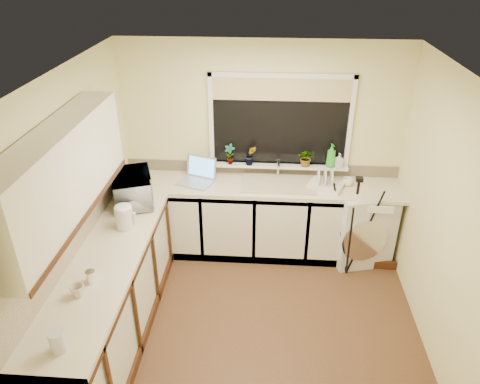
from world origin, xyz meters
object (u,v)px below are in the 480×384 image
object	(u,v)px
washing_machine	(360,223)
soap_bottle_green	(331,156)
dish_rack	(326,186)
glass_jug	(58,341)
laptop	(198,175)
plant_a	(230,154)
steel_jar	(91,277)
soap_bottle_clear	(339,161)
cup_left	(77,291)
tripod	(352,228)
plant_b	(250,155)
microwave	(133,189)
cup_back	(348,182)
kettle	(124,218)
plant_d	(306,157)

from	to	relation	value
washing_machine	soap_bottle_green	bearing A→B (deg)	133.44
dish_rack	glass_jug	distance (m)	3.17
laptop	plant_a	world-z (taller)	plant_a
steel_jar	plant_a	xyz separation A→B (m)	(0.94, 1.99, 0.22)
laptop	glass_jug	world-z (taller)	laptop
soap_bottle_clear	cup_left	distance (m)	3.11
soap_bottle_clear	washing_machine	bearing A→B (deg)	-37.70
tripod	glass_jug	size ratio (longest dim) A/B	7.76
laptop	plant_b	bearing A→B (deg)	35.03
microwave	cup_left	bearing A→B (deg)	159.11
soap_bottle_clear	cup_back	bearing A→B (deg)	-55.65
dish_rack	plant_a	distance (m)	1.15
dish_rack	cup_back	size ratio (longest dim) A/B	3.15
soap_bottle_green	laptop	bearing A→B (deg)	-173.39
dish_rack	plant_a	size ratio (longest dim) A/B	1.49
microwave	glass_jug	bearing A→B (deg)	161.71
kettle	glass_jug	world-z (taller)	kettle
cup_left	microwave	bearing A→B (deg)	88.75
steel_jar	soap_bottle_clear	size ratio (longest dim) A/B	0.62
microwave	soap_bottle_clear	xyz separation A→B (m)	(2.20, 0.68, 0.08)
tripod	microwave	distance (m)	2.38
laptop	cup_back	world-z (taller)	laptop
cup_back	cup_left	distance (m)	3.08
dish_rack	plant_a	world-z (taller)	plant_a
cup_left	soap_bottle_green	bearing A→B (deg)	45.34
kettle	plant_a	world-z (taller)	plant_a
dish_rack	soap_bottle_green	distance (m)	0.36
microwave	plant_d	size ratio (longest dim) A/B	2.65
laptop	plant_d	bearing A→B (deg)	27.83
steel_jar	plant_b	size ratio (longest dim) A/B	0.46
plant_b	dish_rack	bearing A→B (deg)	-14.76
washing_machine	microwave	bearing A→B (deg)	176.46
washing_machine	steel_jar	world-z (taller)	steel_jar
kettle	tripod	size ratio (longest dim) A/B	0.18
dish_rack	plant_d	world-z (taller)	plant_d
plant_b	soap_bottle_clear	world-z (taller)	plant_b
kettle	steel_jar	distance (m)	0.81
tripod	steel_jar	world-z (taller)	tripod
laptop	tripod	size ratio (longest dim) A/B	0.37
dish_rack	steel_jar	world-z (taller)	steel_jar
laptop	kettle	size ratio (longest dim) A/B	2.04
tripod	plant_b	distance (m)	1.40
microwave	plant_a	bearing A→B (deg)	-73.72
laptop	soap_bottle_green	xyz separation A→B (m)	(1.51, 0.17, 0.22)
tripod	microwave	size ratio (longest dim) A/B	2.16
steel_jar	cup_left	size ratio (longest dim) A/B	1.01
plant_a	plant_d	xyz separation A→B (m)	(0.88, 0.01, -0.01)
laptop	glass_jug	size ratio (longest dim) A/B	2.89
soap_bottle_green	cup_left	world-z (taller)	soap_bottle_green
soap_bottle_green	soap_bottle_clear	bearing A→B (deg)	-11.47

